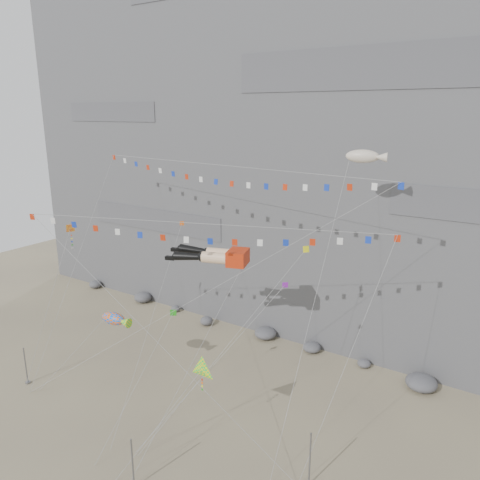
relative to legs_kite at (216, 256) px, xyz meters
The scene contains 17 objects.
ground 14.62m from the legs_kite, 99.58° to the right, with size 120.00×120.00×0.00m, color gray.
cliff 28.65m from the legs_kite, 92.16° to the left, with size 80.00×28.00×50.00m, color slate.
talus_boulders 16.99m from the legs_kite, 95.05° to the left, with size 60.00×3.00×1.20m, color slate, non-canonical shape.
anchor_pole_left 22.06m from the legs_kite, 147.94° to the right, with size 0.12×0.12×3.88m, color slate.
anchor_pole_center 18.08m from the legs_kite, 79.39° to the right, with size 0.12×0.12×4.03m, color slate.
anchor_pole_right 18.47m from the legs_kite, 27.54° to the right, with size 0.12×0.12×4.36m, color slate.
legs_kite is the anchor object (origin of this frame).
flag_banner_upper 8.87m from the legs_kite, 114.98° to the left, with size 34.52×17.05×28.65m.
flag_banner_lower 5.02m from the legs_kite, 78.89° to the right, with size 29.81×10.55×21.14m.
harlequin_kite 15.17m from the legs_kite, 162.50° to the right, with size 2.28×6.78×16.09m.
fish_windsock 11.95m from the legs_kite, 150.84° to the right, with size 7.17×6.17×10.03m.
delta_kite 10.89m from the legs_kite, 61.82° to the right, with size 4.31×6.90×10.00m.
blimp_windsock 15.50m from the legs_kite, 30.87° to the left, with size 4.05×16.02×26.87m.
small_kite_a 7.60m from the legs_kite, 155.06° to the left, with size 5.80×16.40×22.22m.
small_kite_b 7.71m from the legs_kite, ahead, with size 8.12×10.95×17.81m.
small_kite_c 6.52m from the legs_kite, 107.21° to the right, with size 1.20×10.26×13.15m.
small_kite_d 8.17m from the legs_kite, 13.26° to the left, with size 8.13×14.27×21.35m.
Camera 1 is at (25.05, -27.03, 26.06)m, focal length 35.00 mm.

